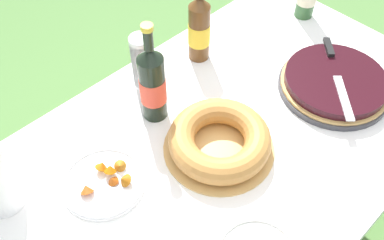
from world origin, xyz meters
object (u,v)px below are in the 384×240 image
at_px(cup_stack, 143,63).
at_px(juice_bottle_red, 153,84).
at_px(cider_bottle_amber, 199,28).
at_px(bundt_cake, 219,140).
at_px(berry_tart, 335,83).
at_px(serving_knife, 335,70).
at_px(snack_plate_near, 104,181).

relative_size(cup_stack, juice_bottle_red, 0.58).
relative_size(cider_bottle_amber, juice_bottle_red, 0.94).
bearing_deg(cider_bottle_amber, bundt_cake, -126.46).
relative_size(bundt_cake, cider_bottle_amber, 1.01).
bearing_deg(cup_stack, juice_bottle_red, -116.26).
distance_m(berry_tart, bundt_cake, 0.46).
distance_m(berry_tart, serving_knife, 0.05).
xyz_separation_m(bundt_cake, juice_bottle_red, (-0.04, 0.24, 0.09)).
distance_m(serving_knife, cup_stack, 0.63).
bearing_deg(serving_knife, snack_plate_near, -60.70).
height_order(serving_knife, juice_bottle_red, juice_bottle_red).
bearing_deg(bundt_cake, serving_knife, -8.93).
distance_m(berry_tart, cup_stack, 0.64).
bearing_deg(juice_bottle_red, cider_bottle_amber, 18.70).
bearing_deg(cider_bottle_amber, juice_bottle_red, -161.30).
bearing_deg(juice_bottle_red, cup_stack, 63.74).
bearing_deg(berry_tart, cider_bottle_amber, 115.40).
distance_m(serving_knife, juice_bottle_red, 0.61).
bearing_deg(juice_bottle_red, berry_tart, -33.77).
bearing_deg(cider_bottle_amber, cup_stack, 174.46).
xyz_separation_m(bundt_cake, snack_plate_near, (-0.32, 0.14, -0.03)).
relative_size(berry_tart, cup_stack, 1.82).
relative_size(berry_tart, bundt_cake, 1.10).
bearing_deg(cider_bottle_amber, snack_plate_near, -160.74).
bearing_deg(berry_tart, snack_plate_near, 163.09).
bearing_deg(snack_plate_near, berry_tart, -16.91).
height_order(bundt_cake, snack_plate_near, bundt_cake).
distance_m(bundt_cake, snack_plate_near, 0.35).
height_order(serving_knife, snack_plate_near, serving_knife).
distance_m(bundt_cake, cider_bottle_amber, 0.43).
bearing_deg(juice_bottle_red, snack_plate_near, -160.14).
bearing_deg(snack_plate_near, juice_bottle_red, 19.86).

